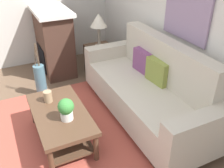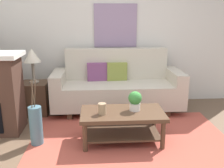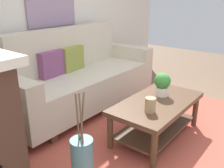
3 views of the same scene
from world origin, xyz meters
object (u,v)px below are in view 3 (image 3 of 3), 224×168
at_px(throw_pillow_olive, 72,59).
at_px(potted_plant_tabletop, 162,83).
at_px(throw_pillow_plum, 51,64).
at_px(tabletop_vase, 150,105).
at_px(couch, 79,78).
at_px(coffee_table, 157,111).

bearing_deg(throw_pillow_olive, potted_plant_tabletop, -84.02).
relative_size(throw_pillow_plum, tabletop_vase, 2.49).
bearing_deg(throw_pillow_olive, tabletop_vase, -102.37).
bearing_deg(potted_plant_tabletop, throw_pillow_olive, 95.98).
bearing_deg(throw_pillow_plum, couch, -19.78).
height_order(couch, coffee_table, couch).
distance_m(coffee_table, tabletop_vase, 0.34).
relative_size(coffee_table, tabletop_vase, 7.62).
xyz_separation_m(throw_pillow_olive, potted_plant_tabletop, (0.13, -1.29, -0.11)).
relative_size(throw_pillow_plum, throw_pillow_olive, 1.00).
height_order(throw_pillow_plum, tabletop_vase, throw_pillow_plum).
bearing_deg(tabletop_vase, coffee_table, 13.74).
bearing_deg(coffee_table, throw_pillow_plum, 103.35).
xyz_separation_m(couch, tabletop_vase, (-0.31, -1.27, 0.07)).
height_order(throw_pillow_olive, coffee_table, throw_pillow_olive).
distance_m(throw_pillow_plum, potted_plant_tabletop, 1.38).
xyz_separation_m(coffee_table, tabletop_vase, (-0.27, -0.07, 0.19)).
xyz_separation_m(throw_pillow_olive, tabletop_vase, (-0.31, -1.39, -0.18)).
xyz_separation_m(throw_pillow_plum, potted_plant_tabletop, (0.48, -1.29, -0.11)).
xyz_separation_m(coffee_table, potted_plant_tabletop, (0.17, 0.04, 0.26)).
xyz_separation_m(couch, throw_pillow_olive, (-0.00, 0.13, 0.25)).
distance_m(couch, coffee_table, 1.21).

